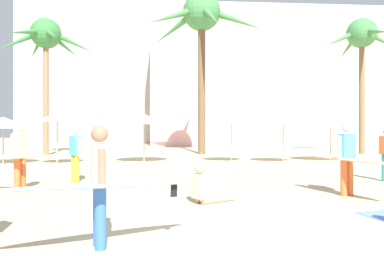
{
  "coord_description": "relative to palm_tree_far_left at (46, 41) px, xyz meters",
  "views": [
    {
      "loc": [
        -1.48,
        -4.82,
        1.66
      ],
      "look_at": [
        -0.67,
        6.41,
        1.66
      ],
      "focal_mm": 34.06,
      "sensor_mm": 36.0,
      "label": 1
    }
  ],
  "objects": [
    {
      "name": "person_mid_left",
      "position": [
        3.4,
        -12.79,
        -5.98
      ],
      "size": [
        2.9,
        1.09,
        1.78
      ],
      "rotation": [
        0.0,
        0.0,
        5.91
      ],
      "color": "orange",
      "rests_on": "ground"
    },
    {
      "name": "person_mid_right",
      "position": [
        11.65,
        -14.04,
        -5.99
      ],
      "size": [
        1.43,
        2.7,
        1.79
      ],
      "rotation": [
        0.0,
        0.0,
        1.92
      ],
      "color": "orange",
      "rests_on": "ground"
    },
    {
      "name": "person_far_right",
      "position": [
        6.3,
        -17.49,
        -6.01
      ],
      "size": [
        2.75,
        1.48,
        1.7
      ],
      "rotation": [
        0.0,
        0.0,
        3.44
      ],
      "color": "blue",
      "rests_on": "ground"
    },
    {
      "name": "hotel_pink",
      "position": [
        17.45,
        15.41,
        -0.39
      ],
      "size": [
        23.19,
        10.99,
        13.09
      ],
      "primitive_type": "cube",
      "color": "beige",
      "rests_on": "ground"
    },
    {
      "name": "palm_tree_far_left",
      "position": [
        0.0,
        0.0,
        0.0
      ],
      "size": [
        5.69,
        5.51,
        8.29
      ],
      "color": "#896B4C",
      "rests_on": "ground"
    },
    {
      "name": "person_near_left",
      "position": [
        4.46,
        -11.17,
        -6.01
      ],
      "size": [
        0.46,
        0.53,
        1.68
      ],
      "rotation": [
        0.0,
        0.0,
        0.69
      ],
      "color": "gold",
      "rests_on": "ground"
    },
    {
      "name": "cafe_umbrella_0",
      "position": [
        10.44,
        -4.83,
        -4.88
      ],
      "size": [
        2.1,
        2.1,
        2.26
      ],
      "color": "gray",
      "rests_on": "ground"
    },
    {
      "name": "cafe_umbrella_2",
      "position": [
        2.29,
        -5.57,
        -4.79
      ],
      "size": [
        2.04,
        2.04,
        2.33
      ],
      "color": "gray",
      "rests_on": "ground"
    },
    {
      "name": "hotel_tower_gray",
      "position": [
        -1.31,
        22.71,
        7.15
      ],
      "size": [
        15.27,
        10.58,
        28.17
      ],
      "primitive_type": "cube",
      "color": "#A8A8A3",
      "rests_on": "ground"
    },
    {
      "name": "cafe_umbrella_1",
      "position": [
        6.17,
        -4.72,
        -4.83
      ],
      "size": [
        2.73,
        2.73,
        2.34
      ],
      "color": "gray",
      "rests_on": "ground"
    },
    {
      "name": "person_near_right",
      "position": [
        8.12,
        -14.5,
        -6.62
      ],
      "size": [
        1.03,
        0.79,
        0.91
      ],
      "rotation": [
        0.0,
        0.0,
        0.49
      ],
      "color": "#D1A889",
      "rests_on": "ground"
    },
    {
      "name": "cafe_umbrella_5",
      "position": [
        -0.2,
        -5.3,
        -5.02
      ],
      "size": [
        2.46,
        2.46,
        2.18
      ],
      "color": "gray",
      "rests_on": "ground"
    },
    {
      "name": "palm_tree_left",
      "position": [
        19.93,
        0.22,
        0.4
      ],
      "size": [
        5.56,
        5.56,
        8.81
      ],
      "color": "brown",
      "rests_on": "ground"
    },
    {
      "name": "cafe_umbrella_6",
      "position": [
        12.89,
        -5.33,
        -4.91
      ],
      "size": [
        2.04,
        2.04,
        2.26
      ],
      "color": "gray",
      "rests_on": "ground"
    },
    {
      "name": "cafe_umbrella_3",
      "position": [
        15.56,
        -4.69,
        -5.02
      ],
      "size": [
        2.65,
        2.65,
        2.16
      ],
      "color": "gray",
      "rests_on": "ground"
    },
    {
      "name": "palm_tree_center",
      "position": [
        9.5,
        0.73,
        1.58
      ],
      "size": [
        7.68,
        7.9,
        10.36
      ],
      "color": "brown",
      "rests_on": "ground"
    },
    {
      "name": "ground",
      "position": [
        8.7,
        -17.71,
        -6.93
      ],
      "size": [
        120.0,
        120.0,
        0.0
      ],
      "primitive_type": "plane",
      "color": "#C6B28C"
    }
  ]
}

